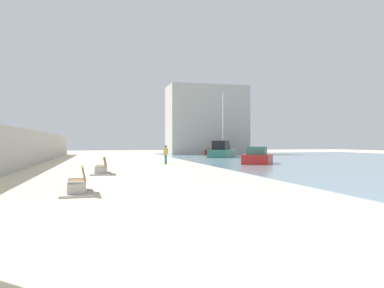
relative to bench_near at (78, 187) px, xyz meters
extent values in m
plane|color=beige|center=(2.83, 13.05, -0.23)|extent=(120.00, 120.00, 0.00)
cube|color=#ADAAA3|center=(-4.67, 13.05, 1.14)|extent=(0.80, 64.00, 2.76)
cube|color=#ADAAA3|center=(0.01, -0.70, 0.01)|extent=(0.61, 0.23, 0.50)
cube|color=#ADAAA3|center=(-0.07, 0.70, 0.01)|extent=(0.61, 0.23, 0.50)
cube|color=olive|center=(-0.03, 0.00, 0.22)|extent=(0.59, 1.63, 0.06)
cube|color=olive|center=(0.20, 0.01, 0.50)|extent=(0.25, 1.61, 0.50)
cube|color=#ADAAA3|center=(-0.03, 0.00, -0.19)|extent=(1.22, 2.16, 0.08)
cube|color=#ADAAA3|center=(0.74, 7.31, 0.01)|extent=(0.61, 0.23, 0.50)
cube|color=#ADAAA3|center=(0.81, 8.71, 0.01)|extent=(0.61, 0.23, 0.50)
cube|color=olive|center=(0.78, 8.01, 0.22)|extent=(0.58, 1.62, 0.06)
cube|color=olive|center=(1.01, 8.00, 0.50)|extent=(0.24, 1.61, 0.50)
cube|color=#ADAAA3|center=(0.78, 8.01, -0.19)|extent=(1.21, 2.15, 0.08)
cylinder|color=teal|center=(5.90, 16.39, 0.16)|extent=(0.12, 0.12, 0.78)
cylinder|color=teal|center=(6.00, 16.47, 0.16)|extent=(0.12, 0.12, 0.78)
cube|color=gold|center=(5.95, 16.43, 0.82)|extent=(0.36, 0.35, 0.55)
sphere|color=brown|center=(5.95, 16.43, 1.24)|extent=(0.21, 0.21, 0.21)
cylinder|color=gold|center=(5.79, 16.29, 0.85)|extent=(0.09, 0.09, 0.50)
cylinder|color=gold|center=(6.12, 16.57, 0.85)|extent=(0.09, 0.09, 0.50)
cube|color=#337060|center=(15.02, 28.68, 0.27)|extent=(4.91, 5.99, 0.92)
cube|color=black|center=(14.57, 27.96, 1.26)|extent=(2.65, 2.95, 1.07)
cylinder|color=silver|center=(15.17, 28.92, 4.20)|extent=(0.12, 0.12, 6.95)
cube|color=red|center=(13.50, 14.99, 0.19)|extent=(3.94, 4.58, 0.77)
cube|color=#337060|center=(13.19, 14.47, 0.90)|extent=(2.20, 2.30, 0.66)
cube|color=red|center=(17.22, 36.50, 0.17)|extent=(3.45, 4.48, 0.73)
cube|color=navy|center=(17.54, 35.95, 0.89)|extent=(1.87, 2.17, 0.70)
cube|color=#ADAAA3|center=(16.64, 41.05, 5.00)|extent=(12.00, 6.00, 10.47)
camera|label=1|loc=(0.81, -13.32, 1.55)|focal=34.20mm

